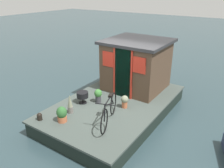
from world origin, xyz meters
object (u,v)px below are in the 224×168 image
at_px(bicycle, 109,111).
at_px(potted_plant_thyme, 98,95).
at_px(potted_plant_lavender, 62,114).
at_px(potted_plant_geranium, 70,104).
at_px(mooring_bollard, 40,116).
at_px(charcoal_grill, 82,95).
at_px(houseboat_cabin, 136,64).
at_px(potted_plant_ivy, 125,101).

xyz_separation_m(bicycle, potted_plant_thyme, (0.80, 0.98, -0.11)).
bearing_deg(potted_plant_lavender, bicycle, -58.09).
distance_m(potted_plant_geranium, mooring_bollard, 0.93).
bearing_deg(potted_plant_lavender, mooring_bollard, 116.98).
relative_size(potted_plant_geranium, mooring_bollard, 2.76).
bearing_deg(potted_plant_geranium, charcoal_grill, 8.87).
xyz_separation_m(houseboat_cabin, potted_plant_geranium, (-2.77, 0.72, -0.63)).
distance_m(potted_plant_geranium, potted_plant_thyme, 1.05).
relative_size(potted_plant_ivy, mooring_bollard, 1.87).
xyz_separation_m(potted_plant_geranium, mooring_bollard, (-0.79, 0.45, -0.18)).
distance_m(bicycle, mooring_bollard, 2.01).
xyz_separation_m(houseboat_cabin, bicycle, (-2.55, -0.55, -0.54)).
distance_m(houseboat_cabin, potted_plant_thyme, 1.93).
height_order(potted_plant_geranium, charcoal_grill, potted_plant_geranium).
bearing_deg(bicycle, potted_plant_thyme, 51.01).
bearing_deg(mooring_bollard, houseboat_cabin, -18.26).
distance_m(houseboat_cabin, potted_plant_geranium, 2.93).
height_order(potted_plant_thyme, charcoal_grill, potted_plant_thyme).
height_order(bicycle, charcoal_grill, bicycle).
distance_m(bicycle, potted_plant_thyme, 1.27).
bearing_deg(potted_plant_ivy, potted_plant_geranium, 134.90).
bearing_deg(potted_plant_ivy, houseboat_cabin, 16.47).
relative_size(bicycle, potted_plant_thyme, 3.42).
height_order(potted_plant_geranium, potted_plant_thyme, potted_plant_geranium).
xyz_separation_m(bicycle, potted_plant_lavender, (-0.70, 1.13, -0.14)).
bearing_deg(houseboat_cabin, potted_plant_thyme, 166.10).
bearing_deg(potted_plant_thyme, potted_plant_ivy, -78.89).
height_order(bicycle, potted_plant_thyme, bicycle).
relative_size(houseboat_cabin, bicycle, 1.37).
distance_m(potted_plant_lavender, potted_plant_thyme, 1.50).
bearing_deg(potted_plant_ivy, potted_plant_lavender, 148.03).
bearing_deg(bicycle, potted_plant_geranium, 99.53).
xyz_separation_m(houseboat_cabin, mooring_bollard, (-3.56, 1.17, -0.80)).
relative_size(bicycle, charcoal_grill, 4.08).
bearing_deg(charcoal_grill, potted_plant_lavender, -167.86).
height_order(potted_plant_lavender, mooring_bollard, potted_plant_lavender).
bearing_deg(houseboat_cabin, potted_plant_lavender, 169.94).
bearing_deg(charcoal_grill, potted_plant_ivy, -69.12).
height_order(potted_plant_ivy, charcoal_grill, potted_plant_ivy).
relative_size(potted_plant_geranium, potted_plant_thyme, 1.30).
relative_size(houseboat_cabin, charcoal_grill, 5.59).
bearing_deg(houseboat_cabin, bicycle, -167.89).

